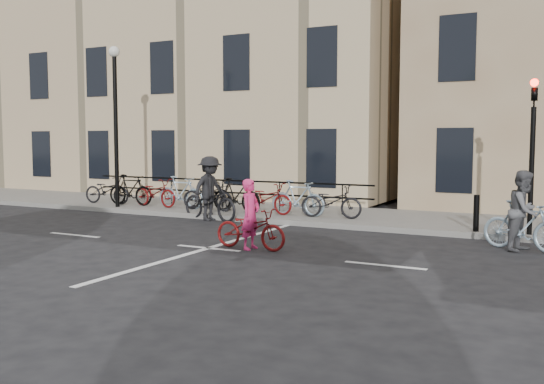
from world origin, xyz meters
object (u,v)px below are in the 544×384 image
at_px(traffic_light, 533,137).
at_px(lamp_post, 115,106).
at_px(cyclist_dark, 210,195).
at_px(cyclist_grey, 524,218).
at_px(cyclist_pink, 251,225).

relative_size(traffic_light, lamp_post, 0.74).
relative_size(traffic_light, cyclist_dark, 1.73).
xyz_separation_m(cyclist_grey, cyclist_dark, (-8.69, 1.03, 0.04)).
height_order(traffic_light, cyclist_pink, traffic_light).
xyz_separation_m(traffic_light, cyclist_grey, (-0.01, -1.47, -1.75)).
bearing_deg(cyclist_pink, lamp_post, 63.67).
xyz_separation_m(lamp_post, cyclist_dark, (4.00, -0.50, -2.74)).
height_order(traffic_light, lamp_post, lamp_post).
xyz_separation_m(cyclist_pink, cyclist_grey, (5.31, 2.53, 0.17)).
bearing_deg(cyclist_dark, lamp_post, 96.86).
height_order(traffic_light, cyclist_dark, traffic_light).
bearing_deg(traffic_light, cyclist_dark, -177.10).
bearing_deg(traffic_light, cyclist_pink, -143.09).
relative_size(lamp_post, cyclist_dark, 2.35).
bearing_deg(cyclist_grey, cyclist_pink, 133.55).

